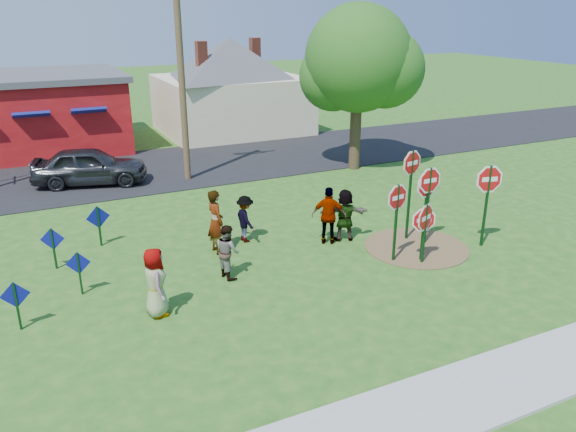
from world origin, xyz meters
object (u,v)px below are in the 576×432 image
object	(u,v)px
stop_sign_c	(429,188)
stop_sign_d	(427,190)
stop_sign_a	(423,223)
stop_sign_b	(411,172)
suv	(90,166)
leafy_tree	(360,64)
person_a	(155,282)
utility_pole	(181,69)
person_b	(216,222)

from	to	relation	value
stop_sign_c	stop_sign_d	bearing A→B (deg)	113.91
stop_sign_a	stop_sign_d	distance (m)	1.47
stop_sign_b	suv	bearing A→B (deg)	115.68
stop_sign_a	leafy_tree	distance (m)	10.73
stop_sign_a	suv	size ratio (longest dim) A/B	0.38
stop_sign_b	person_a	distance (m)	8.55
person_a	utility_pole	bearing A→B (deg)	-17.44
stop_sign_d	person_b	world-z (taller)	stop_sign_d
utility_pole	leafy_tree	distance (m)	7.73
stop_sign_a	suv	xyz separation A→B (m)	(-7.72, 12.04, -0.34)
suv	leafy_tree	bearing A→B (deg)	-87.37
suv	stop_sign_b	bearing A→B (deg)	-126.28
stop_sign_d	suv	size ratio (longest dim) A/B	0.55
stop_sign_b	utility_pole	size ratio (longest dim) A/B	0.35
person_a	suv	world-z (taller)	person_a
stop_sign_c	leafy_tree	world-z (taller)	leafy_tree
stop_sign_c	stop_sign_d	distance (m)	0.08
person_b	stop_sign_c	bearing A→B (deg)	-115.36
suv	leafy_tree	size ratio (longest dim) A/B	0.63
suv	leafy_tree	distance (m)	12.35
stop_sign_a	utility_pole	bearing A→B (deg)	126.06
person_a	leafy_tree	distance (m)	15.18
stop_sign_b	utility_pole	distance (m)	10.81
stop_sign_a	stop_sign_c	xyz separation A→B (m)	(0.90, 0.95, 0.67)
stop_sign_a	utility_pole	world-z (taller)	utility_pole
leafy_tree	person_b	bearing A→B (deg)	-145.05
stop_sign_c	suv	bearing A→B (deg)	126.47
stop_sign_b	leafy_tree	size ratio (longest dim) A/B	0.42
person_b	stop_sign_a	bearing A→B (deg)	-126.66
stop_sign_b	person_b	distance (m)	6.20
person_b	utility_pole	distance (m)	8.78
stop_sign_b	suv	world-z (taller)	stop_sign_b
stop_sign_d	leafy_tree	bearing A→B (deg)	66.06
stop_sign_b	person_a	xyz separation A→B (m)	(-8.35, -1.23, -1.37)
stop_sign_a	person_b	size ratio (longest dim) A/B	0.89
suv	leafy_tree	world-z (taller)	leafy_tree
stop_sign_c	person_a	world-z (taller)	stop_sign_c
stop_sign_c	stop_sign_b	bearing A→B (deg)	118.14
person_a	leafy_tree	bearing A→B (deg)	-48.86
stop_sign_c	person_a	xyz separation A→B (m)	(-8.66, -0.69, -0.96)
person_a	person_b	world-z (taller)	person_b
stop_sign_c	suv	xyz separation A→B (m)	(-8.62, 11.09, -1.01)
stop_sign_b	suv	size ratio (longest dim) A/B	0.67
stop_sign_b	person_b	bearing A→B (deg)	151.28
stop_sign_d	suv	xyz separation A→B (m)	(-8.59, 11.04, -0.95)
stop_sign_d	person_b	xyz separation A→B (m)	(-6.11, 2.18, -0.78)
stop_sign_d	person_a	world-z (taller)	stop_sign_d
stop_sign_c	utility_pole	size ratio (longest dim) A/B	0.30
stop_sign_a	person_b	distance (m)	6.13
person_b	stop_sign_d	bearing A→B (deg)	-115.00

